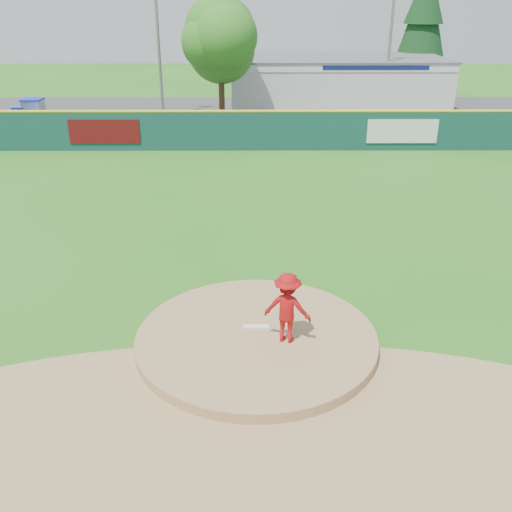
{
  "coord_description": "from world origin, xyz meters",
  "views": [
    {
      "loc": [
        -0.07,
        -11.07,
        7.27
      ],
      "look_at": [
        0.0,
        2.0,
        1.3
      ],
      "focal_mm": 40.0,
      "sensor_mm": 36.0,
      "label": 1
    }
  ],
  "objects_px": {
    "deciduous_tree": "(221,46)",
    "light_pole_left": "(157,18)",
    "van": "(301,125)",
    "conifer_tree": "(423,21)",
    "light_pole_right": "(392,25)",
    "pool_building_grp": "(336,81)",
    "playground_slide": "(34,114)",
    "pitcher": "(287,308)"
  },
  "relations": [
    {
      "from": "deciduous_tree",
      "to": "light_pole_left",
      "type": "bearing_deg",
      "value": 153.43
    },
    {
      "from": "van",
      "to": "conifer_tree",
      "type": "relative_size",
      "value": 0.57
    },
    {
      "from": "light_pole_right",
      "to": "light_pole_left",
      "type": "bearing_deg",
      "value": -172.41
    },
    {
      "from": "van",
      "to": "pool_building_grp",
      "type": "height_order",
      "value": "pool_building_grp"
    },
    {
      "from": "conifer_tree",
      "to": "light_pole_right",
      "type": "relative_size",
      "value": 0.95
    },
    {
      "from": "van",
      "to": "playground_slide",
      "type": "xyz_separation_m",
      "value": [
        -15.74,
        2.8,
        0.12
      ]
    },
    {
      "from": "pool_building_grp",
      "to": "playground_slide",
      "type": "bearing_deg",
      "value": -155.91
    },
    {
      "from": "pitcher",
      "to": "deciduous_tree",
      "type": "bearing_deg",
      "value": -67.28
    },
    {
      "from": "deciduous_tree",
      "to": "pool_building_grp",
      "type": "bearing_deg",
      "value": 41.16
    },
    {
      "from": "deciduous_tree",
      "to": "conifer_tree",
      "type": "height_order",
      "value": "conifer_tree"
    },
    {
      "from": "playground_slide",
      "to": "deciduous_tree",
      "type": "distance_m",
      "value": 11.85
    },
    {
      "from": "light_pole_left",
      "to": "deciduous_tree",
      "type": "bearing_deg",
      "value": -26.57
    },
    {
      "from": "playground_slide",
      "to": "light_pole_left",
      "type": "bearing_deg",
      "value": 26.52
    },
    {
      "from": "pitcher",
      "to": "light_pole_left",
      "type": "relative_size",
      "value": 0.15
    },
    {
      "from": "deciduous_tree",
      "to": "conifer_tree",
      "type": "bearing_deg",
      "value": 36.25
    },
    {
      "from": "pool_building_grp",
      "to": "light_pole_right",
      "type": "distance_m",
      "value": 5.75
    },
    {
      "from": "conifer_tree",
      "to": "van",
      "type": "bearing_deg",
      "value": -124.12
    },
    {
      "from": "van",
      "to": "playground_slide",
      "type": "height_order",
      "value": "playground_slide"
    },
    {
      "from": "pitcher",
      "to": "pool_building_grp",
      "type": "xyz_separation_m",
      "value": [
        5.33,
        32.22,
        0.6
      ]
    },
    {
      "from": "deciduous_tree",
      "to": "light_pole_right",
      "type": "height_order",
      "value": "light_pole_right"
    },
    {
      "from": "pitcher",
      "to": "light_pole_right",
      "type": "relative_size",
      "value": 0.16
    },
    {
      "from": "playground_slide",
      "to": "light_pole_left",
      "type": "distance_m",
      "value": 9.52
    },
    {
      "from": "pool_building_grp",
      "to": "deciduous_tree",
      "type": "bearing_deg",
      "value": -138.84
    },
    {
      "from": "van",
      "to": "light_pole_right",
      "type": "xyz_separation_m",
      "value": [
        6.42,
        8.38,
        4.77
      ]
    },
    {
      "from": "pitcher",
      "to": "van",
      "type": "bearing_deg",
      "value": -78.56
    },
    {
      "from": "pool_building_grp",
      "to": "deciduous_tree",
      "type": "relative_size",
      "value": 2.07
    },
    {
      "from": "pool_building_grp",
      "to": "playground_slide",
      "type": "relative_size",
      "value": 4.76
    },
    {
      "from": "playground_slide",
      "to": "deciduous_tree",
      "type": "height_order",
      "value": "deciduous_tree"
    },
    {
      "from": "playground_slide",
      "to": "deciduous_tree",
      "type": "relative_size",
      "value": 0.43
    },
    {
      "from": "light_pole_right",
      "to": "pitcher",
      "type": "bearing_deg",
      "value": -105.9
    },
    {
      "from": "deciduous_tree",
      "to": "conifer_tree",
      "type": "xyz_separation_m",
      "value": [
        15.0,
        11.0,
        0.99
      ]
    },
    {
      "from": "light_pole_left",
      "to": "van",
      "type": "bearing_deg",
      "value": -36.62
    },
    {
      "from": "playground_slide",
      "to": "light_pole_left",
      "type": "xyz_separation_m",
      "value": [
        7.16,
        3.57,
        5.16
      ]
    },
    {
      "from": "light_pole_left",
      "to": "pitcher",
      "type": "bearing_deg",
      "value": -76.22
    },
    {
      "from": "conifer_tree",
      "to": "light_pole_left",
      "type": "xyz_separation_m",
      "value": [
        -19.0,
        -9.0,
        0.51
      ]
    },
    {
      "from": "pool_building_grp",
      "to": "playground_slide",
      "type": "height_order",
      "value": "pool_building_grp"
    },
    {
      "from": "playground_slide",
      "to": "light_pole_right",
      "type": "xyz_separation_m",
      "value": [
        22.16,
        5.57,
        4.65
      ]
    },
    {
      "from": "van",
      "to": "pitcher",
      "type": "bearing_deg",
      "value": 164.95
    },
    {
      "from": "pool_building_grp",
      "to": "light_pole_right",
      "type": "bearing_deg",
      "value": -44.95
    },
    {
      "from": "light_pole_left",
      "to": "playground_slide",
      "type": "bearing_deg",
      "value": -153.48
    },
    {
      "from": "pool_building_grp",
      "to": "light_pole_right",
      "type": "xyz_separation_m",
      "value": [
        3.0,
        -2.99,
        3.88
      ]
    },
    {
      "from": "pitcher",
      "to": "light_pole_right",
      "type": "height_order",
      "value": "light_pole_right"
    }
  ]
}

